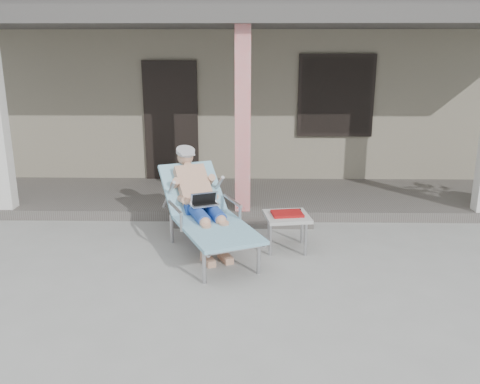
{
  "coord_description": "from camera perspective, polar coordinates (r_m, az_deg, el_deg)",
  "views": [
    {
      "loc": [
        0.1,
        -5.02,
        2.44
      ],
      "look_at": [
        -0.01,
        0.6,
        0.85
      ],
      "focal_mm": 38.0,
      "sensor_mm": 36.0,
      "label": 1
    }
  ],
  "objects": [
    {
      "name": "ground",
      "position": [
        5.58,
        -0.01,
        -10.12
      ],
      "size": [
        60.0,
        60.0,
        0.0
      ],
      "primitive_type": "plane",
      "color": "#9E9E99",
      "rests_on": "ground"
    },
    {
      "name": "porch_deck",
      "position": [
        8.36,
        0.38,
        -0.65
      ],
      "size": [
        10.0,
        2.0,
        0.15
      ],
      "primitive_type": "cube",
      "color": "#605B56",
      "rests_on": "ground"
    },
    {
      "name": "porch_step",
      "position": [
        7.28,
        0.27,
        -3.49
      ],
      "size": [
        2.0,
        0.3,
        0.07
      ],
      "primitive_type": "cube",
      "color": "#605B56",
      "rests_on": "ground"
    },
    {
      "name": "lounger",
      "position": [
        6.25,
        -4.22,
        0.45
      ],
      "size": [
        1.44,
        2.03,
        1.28
      ],
      "rotation": [
        0.0,
        0.0,
        0.42
      ],
      "color": "#B7B7BC",
      "rests_on": "ground"
    },
    {
      "name": "side_table",
      "position": [
        6.35,
        5.3,
        -2.94
      ],
      "size": [
        0.61,
        0.61,
        0.48
      ],
      "rotation": [
        0.0,
        0.0,
        0.15
      ],
      "color": "#B7B7B2",
      "rests_on": "ground"
    },
    {
      "name": "porch_overhang",
      "position": [
        7.97,
        0.42,
        18.29
      ],
      "size": [
        10.0,
        2.3,
        2.85
      ],
      "color": "silver",
      "rests_on": "porch_deck"
    },
    {
      "name": "house",
      "position": [
        11.54,
        0.63,
        11.93
      ],
      "size": [
        10.4,
        5.4,
        3.3
      ],
      "color": "gray",
      "rests_on": "ground"
    }
  ]
}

